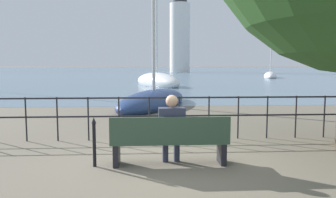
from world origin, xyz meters
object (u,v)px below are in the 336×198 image
Objects in this scene: seated_person_left at (172,126)px; harbor_lighthouse at (180,33)px; park_bench at (170,141)px; sailboat_3 at (157,82)px; sailboat_2 at (154,101)px; sailboat_0 at (270,76)px; closed_umbrella at (94,139)px.

harbor_lighthouse reaches higher than seated_person_left.
sailboat_3 is at bearing 89.07° from park_bench.
harbor_lighthouse reaches higher than sailboat_2.
harbor_lighthouse is at bearing 122.91° from sailboat_0.
harbor_lighthouse is (-9.40, 39.42, 9.77)m from sailboat_0.
sailboat_2 is (1.20, 8.66, -0.26)m from closed_umbrella.
sailboat_2 reaches higher than park_bench.
park_bench is at bearing -112.65° from sailboat_3.
sailboat_2 reaches higher than seated_person_left.
sailboat_0 is (18.62, 40.76, -0.21)m from closed_umbrella.
seated_person_left is at bearing -112.56° from sailboat_3.
harbor_lighthouse reaches higher than sailboat_0.
harbor_lighthouse reaches higher than closed_umbrella.
closed_umbrella is at bearing -115.96° from sailboat_3.
sailboat_0 is at bearing -76.59° from harbor_lighthouse.
sailboat_2 is 0.67× the size of sailboat_3.
park_bench reaches higher than closed_umbrella.
closed_umbrella is 44.81m from sailboat_0.
seated_person_left is 0.06× the size of harbor_lighthouse.
sailboat_2 is at bearing -96.40° from harbor_lighthouse.
sailboat_2 is (-0.18, 8.59, -0.46)m from seated_person_left.
sailboat_0 is (17.27, 40.76, -0.16)m from park_bench.
closed_umbrella is at bearing 179.84° from park_bench.
sailboat_3 is (1.72, 23.17, -0.12)m from closed_umbrella.
closed_umbrella is 23.24m from sailboat_3.
sailboat_3 is (0.34, 23.10, -0.33)m from seated_person_left.
harbor_lighthouse reaches higher than sailboat_3.
sailboat_0 reaches higher than seated_person_left.
harbor_lighthouse is (9.22, 80.18, 9.56)m from closed_umbrella.
sailboat_2 is at bearing 90.94° from park_bench.
sailboat_2 is (-0.14, 8.66, -0.21)m from park_bench.
closed_umbrella is (-1.34, 0.00, 0.05)m from park_bench.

